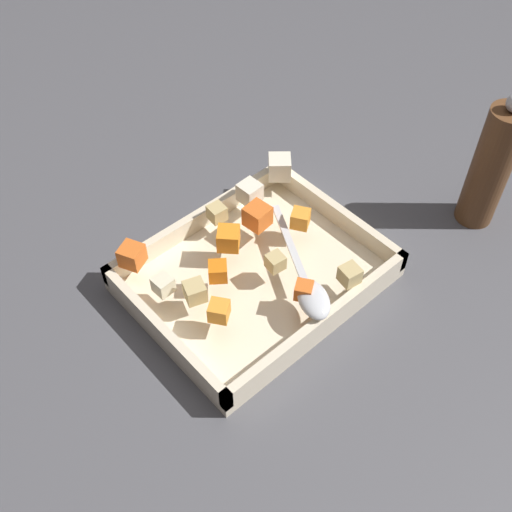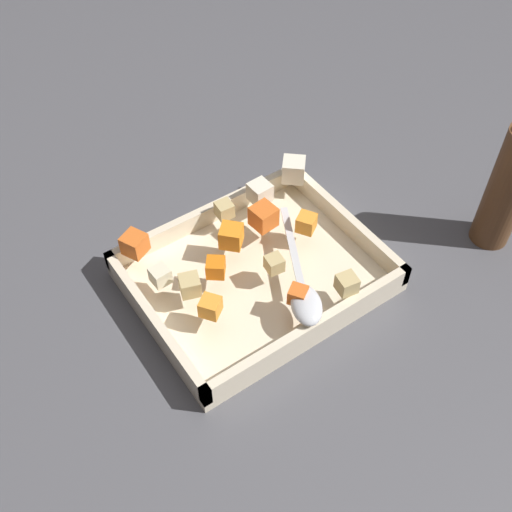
# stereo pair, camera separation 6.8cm
# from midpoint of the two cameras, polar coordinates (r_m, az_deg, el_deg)

# --- Properties ---
(ground_plane) EXTENTS (4.00, 4.00, 0.00)m
(ground_plane) POSITION_cam_midpoint_polar(r_m,az_deg,el_deg) (0.88, 3.42, -2.77)
(ground_plane) COLOR #4C4C51
(baking_dish) EXTENTS (0.33, 0.26, 0.05)m
(baking_dish) POSITION_cam_midpoint_polar(r_m,az_deg,el_deg) (0.87, 2.23, -1.93)
(baking_dish) COLOR beige
(baking_dish) RESTS_ON ground_plane
(carrot_chunk_mid_right) EXTENTS (0.03, 0.03, 0.02)m
(carrot_chunk_mid_right) POSITION_cam_midpoint_polar(r_m,az_deg,el_deg) (0.78, -1.73, -4.79)
(carrot_chunk_mid_right) COLOR orange
(carrot_chunk_mid_right) RESTS_ON baking_dish
(carrot_chunk_corner_sw) EXTENTS (0.03, 0.03, 0.02)m
(carrot_chunk_corner_sw) POSITION_cam_midpoint_polar(r_m,az_deg,el_deg) (0.80, 6.29, -3.69)
(carrot_chunk_corner_sw) COLOR orange
(carrot_chunk_corner_sw) RESTS_ON baking_dish
(carrot_chunk_mid_left) EXTENTS (0.04, 0.04, 0.03)m
(carrot_chunk_mid_left) POSITION_cam_midpoint_polar(r_m,az_deg,el_deg) (0.88, 2.91, 3.53)
(carrot_chunk_mid_left) COLOR orange
(carrot_chunk_mid_left) RESTS_ON baking_dish
(carrot_chunk_back_center) EXTENTS (0.04, 0.04, 0.03)m
(carrot_chunk_back_center) POSITION_cam_midpoint_polar(r_m,az_deg,el_deg) (0.86, -0.02, 1.74)
(carrot_chunk_back_center) COLOR orange
(carrot_chunk_back_center) RESTS_ON baking_dish
(carrot_chunk_near_right) EXTENTS (0.03, 0.03, 0.03)m
(carrot_chunk_near_right) POSITION_cam_midpoint_polar(r_m,az_deg,el_deg) (0.88, 6.84, 2.93)
(carrot_chunk_near_right) COLOR orange
(carrot_chunk_near_right) RESTS_ON baking_dish
(carrot_chunk_far_right) EXTENTS (0.03, 0.03, 0.02)m
(carrot_chunk_far_right) POSITION_cam_midpoint_polar(r_m,az_deg,el_deg) (0.82, -1.36, -1.17)
(carrot_chunk_far_right) COLOR orange
(carrot_chunk_far_right) RESTS_ON baking_dish
(carrot_chunk_center) EXTENTS (0.04, 0.04, 0.03)m
(carrot_chunk_center) POSITION_cam_midpoint_polar(r_m,az_deg,el_deg) (0.86, -8.85, 0.99)
(carrot_chunk_center) COLOR orange
(carrot_chunk_center) RESTS_ON baking_dish
(potato_chunk_near_spoon) EXTENTS (0.03, 0.03, 0.02)m
(potato_chunk_near_spoon) POSITION_cam_midpoint_polar(r_m,az_deg,el_deg) (0.82, 10.69, -2.64)
(potato_chunk_near_spoon) COLOR tan
(potato_chunk_near_spoon) RESTS_ON baking_dish
(potato_chunk_front_center) EXTENTS (0.02, 0.02, 0.02)m
(potato_chunk_front_center) POSITION_cam_midpoint_polar(r_m,az_deg,el_deg) (0.89, -0.82, 4.13)
(potato_chunk_front_center) COLOR tan
(potato_chunk_front_center) RESTS_ON baking_dish
(potato_chunk_rim_edge) EXTENTS (0.02, 0.02, 0.02)m
(potato_chunk_rim_edge) POSITION_cam_midpoint_polar(r_m,az_deg,el_deg) (0.82, -6.44, -1.89)
(potato_chunk_rim_edge) COLOR beige
(potato_chunk_rim_edge) RESTS_ON baking_dish
(potato_chunk_corner_nw) EXTENTS (0.02, 0.02, 0.02)m
(potato_chunk_corner_nw) POSITION_cam_midpoint_polar(r_m,az_deg,el_deg) (0.83, 4.09, -0.79)
(potato_chunk_corner_nw) COLOR tan
(potato_chunk_corner_nw) RESTS_ON baking_dish
(potato_chunk_under_handle) EXTENTS (0.03, 0.03, 0.03)m
(potato_chunk_under_handle) POSITION_cam_midpoint_polar(r_m,az_deg,el_deg) (0.80, -3.68, -2.81)
(potato_chunk_under_handle) COLOR tan
(potato_chunk_under_handle) RESTS_ON baking_dish
(parsnip_chunk_near_left) EXTENTS (0.03, 0.03, 0.03)m
(parsnip_chunk_near_left) POSITION_cam_midpoint_polar(r_m,az_deg,el_deg) (0.92, 2.49, 5.77)
(parsnip_chunk_near_left) COLOR silver
(parsnip_chunk_near_left) RESTS_ON baking_dish
(parsnip_chunk_corner_se) EXTENTS (0.05, 0.05, 0.03)m
(parsnip_chunk_corner_se) POSITION_cam_midpoint_polar(r_m,az_deg,el_deg) (0.95, 5.52, 7.79)
(parsnip_chunk_corner_se) COLOR silver
(parsnip_chunk_corner_se) RESTS_ON baking_dish
(serving_spoon) EXTENTS (0.12, 0.20, 0.02)m
(serving_spoon) POSITION_cam_midpoint_polar(r_m,az_deg,el_deg) (0.80, 6.90, -3.87)
(serving_spoon) COLOR silver
(serving_spoon) RESTS_ON baking_dish
(pepper_mill) EXTENTS (0.06, 0.06, 0.22)m
(pepper_mill) POSITION_cam_midpoint_polar(r_m,az_deg,el_deg) (0.95, 24.07, 5.67)
(pepper_mill) COLOR brown
(pepper_mill) RESTS_ON ground_plane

